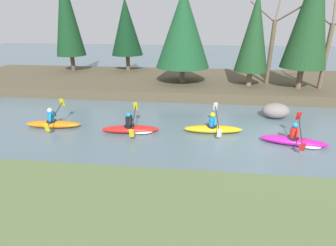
# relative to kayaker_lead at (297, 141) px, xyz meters

# --- Properties ---
(ground_plane) EXTENTS (90.00, 90.00, 0.00)m
(ground_plane) POSITION_rel_kayaker_lead_xyz_m (-1.38, -0.01, -0.20)
(ground_plane) COLOR slate
(riverbank_far) EXTENTS (44.00, 8.97, 0.65)m
(riverbank_far) POSITION_rel_kayaker_lead_xyz_m (-1.38, 9.94, 0.13)
(riverbank_far) COLOR brown
(riverbank_far) RESTS_ON ground
(conifer_tree_far_left) EXTENTS (2.48, 2.48, 8.19)m
(conifer_tree_far_left) POSITION_rel_kayaker_lead_xyz_m (-15.36, 12.00, 5.21)
(conifer_tree_far_left) COLOR brown
(conifer_tree_far_left) RESTS_ON riverbank_far
(conifer_tree_left) EXTENTS (2.74, 2.74, 6.03)m
(conifer_tree_left) POSITION_rel_kayaker_lead_xyz_m (-10.55, 12.83, 4.13)
(conifer_tree_left) COLOR brown
(conifer_tree_left) RESTS_ON riverbank_far
(conifer_tree_mid_left) EXTENTS (3.79, 3.79, 6.35)m
(conifer_tree_mid_left) POSITION_rel_kayaker_lead_xyz_m (-5.38, 8.44, 4.19)
(conifer_tree_mid_left) COLOR brown
(conifer_tree_mid_left) RESTS_ON riverbank_far
(conifer_tree_centre) EXTENTS (2.23, 2.23, 6.06)m
(conifer_tree_centre) POSITION_rel_kayaker_lead_xyz_m (-0.68, 8.06, 3.97)
(conifer_tree_centre) COLOR #7A664C
(conifer_tree_centre) RESTS_ON riverbank_far
(conifer_tree_mid_right) EXTENTS (2.78, 2.78, 8.25)m
(conifer_tree_mid_right) POSITION_rel_kayaker_lead_xyz_m (2.48, 7.59, 5.25)
(conifer_tree_mid_right) COLOR brown
(conifer_tree_mid_right) RESTS_ON riverbank_far
(bare_tree_upstream) EXTENTS (3.17, 3.13, 5.71)m
(bare_tree_upstream) POSITION_rel_kayaker_lead_xyz_m (0.75, 8.98, 3.14)
(bare_tree_upstream) COLOR brown
(bare_tree_upstream) RESTS_ON riverbank_far
(bare_tree_mid_upstream) EXTENTS (3.03, 2.99, 5.45)m
(bare_tree_mid_upstream) POSITION_rel_kayaker_lead_xyz_m (3.89, 7.69, 3.02)
(bare_tree_mid_upstream) COLOR brown
(bare_tree_mid_upstream) RESTS_ON riverbank_far
(kayaker_lead) EXTENTS (2.79, 2.06, 1.20)m
(kayaker_lead) POSITION_rel_kayaker_lead_xyz_m (0.00, 0.00, 0.00)
(kayaker_lead) COLOR #C61999
(kayaker_lead) RESTS_ON ground
(kayaker_middle) EXTENTS (2.78, 2.07, 1.20)m
(kayaker_middle) POSITION_rel_kayaker_lead_xyz_m (-3.45, 0.95, 0.02)
(kayaker_middle) COLOR yellow
(kayaker_middle) RESTS_ON ground
(kayaker_trailing) EXTENTS (2.79, 2.07, 1.20)m
(kayaker_trailing) POSITION_rel_kayaker_lead_xyz_m (-7.22, 0.54, 0.00)
(kayaker_trailing) COLOR red
(kayaker_trailing) RESTS_ON ground
(kayaker_far_back) EXTENTS (2.79, 2.07, 1.20)m
(kayaker_far_back) POSITION_rel_kayaker_lead_xyz_m (-11.26, 0.72, 0.02)
(kayaker_far_back) COLOR orange
(kayaker_far_back) RESTS_ON ground
(boulder_midstream) EXTENTS (1.43, 1.12, 0.81)m
(boulder_midstream) POSITION_rel_kayaker_lead_xyz_m (-0.02, 3.33, 0.21)
(boulder_midstream) COLOR gray
(boulder_midstream) RESTS_ON ground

